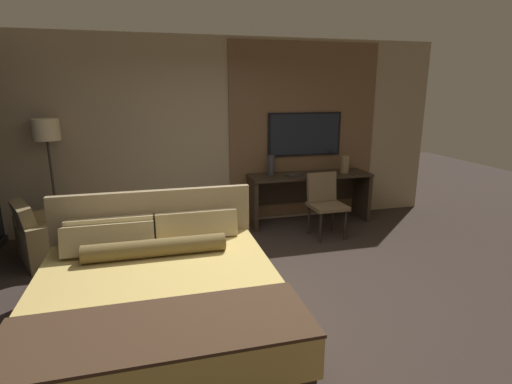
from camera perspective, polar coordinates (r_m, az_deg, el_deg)
name	(u,v)px	position (r m, az deg, el deg)	size (l,w,h in m)	color
ground_plane	(260,305)	(4.07, 0.60, -15.83)	(16.00, 16.00, 0.00)	#332823
wall_back_tv_panel	(228,134)	(6.12, -4.07, 8.33)	(7.20, 0.09, 2.80)	tan
bed	(158,299)	(3.64, -13.81, -14.56)	(2.06, 2.19, 1.03)	#33281E
desk	(308,189)	(6.33, 7.49, 0.44)	(1.90, 0.57, 0.78)	#2D2319
tv	(305,134)	(6.39, 6.96, 8.20)	(1.20, 0.04, 0.68)	black
desk_chair	(325,199)	(5.76, 9.79, -0.95)	(0.51, 0.50, 0.90)	brown
armchair_by_window	(55,238)	(5.60, -26.81, -5.85)	(1.08, 1.10, 0.77)	olive
floor_lamp	(47,140)	(5.91, -27.67, 6.64)	(0.34, 0.34, 1.69)	#282623
vase_tall	(345,164)	(6.41, 12.57, 3.91)	(0.14, 0.14, 0.28)	#846647
vase_short	(271,165)	(6.09, 2.18, 3.88)	(0.11, 0.11, 0.31)	#333338
book	(294,175)	(6.09, 5.46, 2.48)	(0.26, 0.22, 0.03)	#332D28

